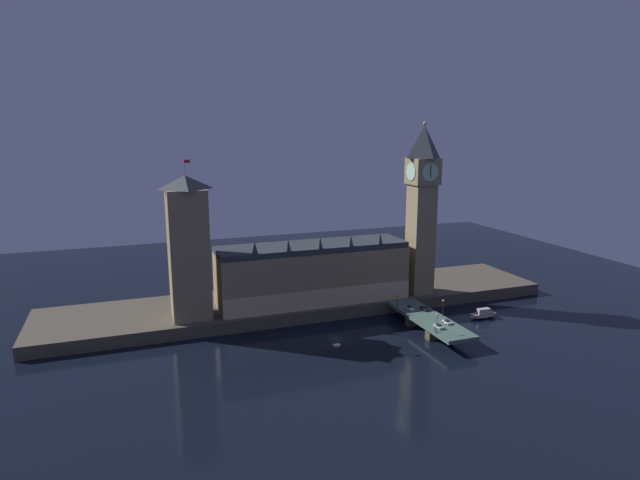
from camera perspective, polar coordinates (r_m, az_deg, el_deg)
The scene contains 15 objects.
ground_plane at distance 203.68m, azimuth 1.80°, elevation -10.47°, with size 400.00×400.00×0.00m, color black.
embankment at distance 237.18m, azimuth -1.72°, elevation -6.54°, with size 220.00×42.00×5.05m.
parliament_hall at distance 226.53m, azimuth -0.81°, elevation -3.51°, with size 80.19×22.40×29.65m.
clock_tower at distance 236.76m, azimuth 10.79°, elevation 3.72°, with size 12.08×12.19×75.00m.
victoria_tower at distance 209.42m, azimuth -13.86°, elevation -0.79°, with size 14.84×14.84×61.20m.
bridge at distance 213.61m, azimuth 11.57°, elevation -8.45°, with size 12.69×46.00×5.52m.
car_northbound_lead at distance 220.19m, azimuth 9.50°, elevation -7.16°, with size 2.05×4.17×1.56m.
car_northbound_trail at distance 202.85m, azimuth 12.53°, elevation -8.98°, with size 2.03×4.17×1.44m.
car_southbound_lead at distance 208.15m, azimuth 13.39°, elevation -8.49°, with size 2.02×4.02×1.31m.
car_southbound_trail at distance 220.87m, azimuth 11.10°, elevation -7.18°, with size 2.09×4.42×1.40m.
pedestrian_near_rail at distance 199.72m, azimuth 12.17°, elevation -9.22°, with size 0.38×0.38×1.74m.
street_lamp_near at distance 196.90m, azimuth 12.39°, elevation -8.41°, with size 1.34×0.60×7.28m.
street_lamp_mid at distance 214.86m, azimuth 13.00°, elevation -6.82°, with size 1.34×0.60×6.64m.
street_lamp_far at distance 220.99m, azimuth 8.29°, elevation -6.15°, with size 1.34×0.60×6.42m.
boat_downstream at distance 233.79m, azimuth 17.00°, elevation -7.62°, with size 12.30×4.26×4.15m.
Camera 1 is at (-70.44, -174.80, 77.26)m, focal length 30.00 mm.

